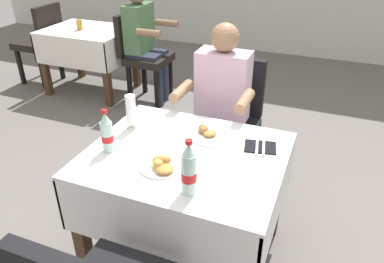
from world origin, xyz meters
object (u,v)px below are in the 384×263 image
at_px(plate_near_camera, 161,165).
at_px(background_dining_table, 89,45).
at_px(cola_bottle_primary, 107,133).
at_px(background_table_tumbler, 79,25).
at_px(background_patron, 144,39).
at_px(cola_bottle_secondary, 189,170).
at_px(main_dining_table, 185,179).
at_px(seated_diner_far, 220,104).
at_px(plate_far_diner, 208,134).
at_px(chair_far_diner_seat, 229,118).
at_px(beer_glass_left, 131,112).
at_px(background_chair_right, 141,52).
at_px(background_chair_left, 41,39).
at_px(napkin_cutlery_set, 260,147).

distance_m(plate_near_camera, background_dining_table, 2.94).
bearing_deg(cola_bottle_primary, background_table_tumbler, 129.53).
bearing_deg(background_patron, plate_near_camera, -59.95).
xyz_separation_m(cola_bottle_secondary, background_patron, (-1.45, 2.28, -0.16)).
bearing_deg(main_dining_table, cola_bottle_primary, -162.19).
bearing_deg(seated_diner_far, cola_bottle_primary, -112.73).
xyz_separation_m(plate_far_diner, background_table_tumbler, (-2.15, 1.72, 0.04)).
relative_size(cola_bottle_primary, background_table_tumbler, 2.22).
height_order(chair_far_diner_seat, cola_bottle_primary, cola_bottle_primary).
bearing_deg(cola_bottle_primary, beer_glass_left, 91.49).
xyz_separation_m(plate_near_camera, cola_bottle_primary, (-0.34, 0.05, 0.09)).
height_order(cola_bottle_secondary, background_chair_right, cola_bottle_secondary).
bearing_deg(background_table_tumbler, beer_glass_left, -46.61).
relative_size(plate_far_diner, cola_bottle_primary, 0.97).
bearing_deg(seated_diner_far, chair_far_diner_seat, 70.53).
bearing_deg(plate_far_diner, cola_bottle_primary, -142.91).
height_order(chair_far_diner_seat, cola_bottle_secondary, cola_bottle_secondary).
distance_m(seated_diner_far, cola_bottle_secondary, 1.05).
distance_m(cola_bottle_secondary, background_dining_table, 3.17).
height_order(plate_far_diner, background_dining_table, plate_far_diner).
relative_size(chair_far_diner_seat, cola_bottle_secondary, 3.47).
bearing_deg(background_patron, background_chair_right, 180.00).
distance_m(chair_far_diner_seat, cola_bottle_secondary, 1.18).
height_order(main_dining_table, background_chair_left, background_chair_left).
relative_size(cola_bottle_primary, background_dining_table, 0.25).
bearing_deg(cola_bottle_secondary, plate_far_diner, 99.77).
xyz_separation_m(chair_far_diner_seat, plate_far_diner, (0.06, -0.62, 0.21)).
xyz_separation_m(cola_bottle_primary, background_chair_left, (-2.33, 2.11, -0.30)).
xyz_separation_m(plate_far_diner, cola_bottle_secondary, (0.09, -0.51, 0.11)).
bearing_deg(beer_glass_left, background_dining_table, 131.73).
bearing_deg(main_dining_table, background_table_tumbler, 137.30).
xyz_separation_m(seated_diner_far, plate_far_diner, (0.09, -0.51, 0.05)).
bearing_deg(background_table_tumbler, plate_near_camera, -45.98).
height_order(napkin_cutlery_set, background_table_tumbler, background_table_tumbler).
distance_m(plate_far_diner, background_chair_left, 3.30).
distance_m(cola_bottle_primary, background_dining_table, 2.69).
xyz_separation_m(chair_far_diner_seat, background_dining_table, (-2.04, 1.15, 0.00)).
relative_size(napkin_cutlery_set, background_chair_left, 0.20).
height_order(beer_glass_left, napkin_cutlery_set, beer_glass_left).
bearing_deg(beer_glass_left, background_chair_left, 141.70).
bearing_deg(cola_bottle_primary, background_chair_right, 114.46).
height_order(seated_diner_far, cola_bottle_primary, seated_diner_far).
xyz_separation_m(background_chair_right, background_patron, (0.05, 0.00, 0.16)).
bearing_deg(napkin_cutlery_set, chair_far_diner_seat, 119.97).
relative_size(napkin_cutlery_set, background_chair_right, 0.20).
bearing_deg(main_dining_table, plate_near_camera, -107.76).
height_order(chair_far_diner_seat, background_chair_right, same).
xyz_separation_m(plate_near_camera, cola_bottle_secondary, (0.20, -0.12, 0.10)).
xyz_separation_m(main_dining_table, background_chair_right, (-1.35, 1.98, -0.02)).
bearing_deg(background_patron, background_chair_left, 180.00).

